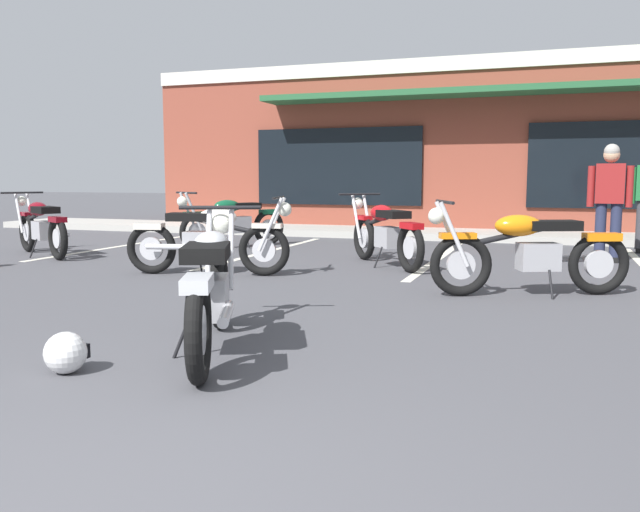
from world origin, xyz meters
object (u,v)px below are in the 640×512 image
person_in_shorts_foreground (610,196)px  motorcycle_silver_naked (233,221)px  motorcycle_green_cafe_racer (209,238)px  motorcycle_blue_standard (528,251)px  motorcycle_black_cruiser (385,232)px  helmet_on_pavement (66,353)px  motorcycle_foreground_classic (211,285)px  motorcycle_orange_scrambler (41,226)px

person_in_shorts_foreground → motorcycle_silver_naked: bearing=-179.8°
motorcycle_silver_naked → motorcycle_green_cafe_racer: 3.17m
motorcycle_blue_standard → motorcycle_black_cruiser: bearing=137.3°
motorcycle_black_cruiser → motorcycle_blue_standard: size_ratio=0.88×
motorcycle_blue_standard → person_in_shorts_foreground: person_in_shorts_foreground is taller
person_in_shorts_foreground → helmet_on_pavement: 7.87m
motorcycle_silver_naked → motorcycle_blue_standard: (4.94, -3.16, 0.00)m
motorcycle_foreground_classic → motorcycle_orange_scrambler: size_ratio=1.06×
motorcycle_orange_scrambler → person_in_shorts_foreground: (8.20, 2.03, 0.49)m
motorcycle_black_cruiser → motorcycle_blue_standard: (1.93, -1.78, 0.00)m
motorcycle_foreground_classic → motorcycle_green_cafe_racer: same height
motorcycle_black_cruiser → motorcycle_green_cafe_racer: 2.44m
motorcycle_foreground_classic → motorcycle_blue_standard: bearing=56.5°
motorcycle_foreground_classic → motorcycle_black_cruiser: size_ratio=1.14×
motorcycle_foreground_classic → motorcycle_silver_naked: bearing=115.5°
motorcycle_black_cruiser → helmet_on_pavement: size_ratio=6.74×
motorcycle_black_cruiser → person_in_shorts_foreground: size_ratio=1.05×
motorcycle_foreground_classic → motorcycle_silver_naked: same height
motorcycle_black_cruiser → motorcycle_silver_naked: bearing=155.5°
motorcycle_silver_naked → motorcycle_green_cafe_racer: size_ratio=0.90×
motorcycle_orange_scrambler → motorcycle_green_cafe_racer: bearing=-15.5°
motorcycle_silver_naked → helmet_on_pavement: motorcycle_silver_naked is taller
motorcycle_foreground_classic → motorcycle_black_cruiser: 4.80m
motorcycle_green_cafe_racer → motorcycle_orange_scrambler: size_ratio=1.11×
motorcycle_blue_standard → motorcycle_green_cafe_racer: (-3.78, 0.20, 0.00)m
motorcycle_foreground_classic → motorcycle_green_cafe_racer: size_ratio=0.95×
motorcycle_silver_naked → person_in_shorts_foreground: bearing=0.2°
helmet_on_pavement → motorcycle_silver_naked: bearing=108.7°
motorcycle_black_cruiser → helmet_on_pavement: motorcycle_black_cruiser is taller
motorcycle_black_cruiser → person_in_shorts_foreground: person_in_shorts_foreground is taller
motorcycle_foreground_classic → motorcycle_black_cruiser: same height
motorcycle_orange_scrambler → motorcycle_foreground_classic: bearing=-38.6°
motorcycle_silver_naked → motorcycle_blue_standard: 5.86m
motorcycle_green_cafe_racer → motorcycle_orange_scrambler: 3.57m
motorcycle_orange_scrambler → person_in_shorts_foreground: 8.46m
motorcycle_foreground_classic → motorcycle_green_cafe_racer: (-1.79, 3.22, 0.00)m
motorcycle_orange_scrambler → helmet_on_pavement: size_ratio=7.24×
motorcycle_blue_standard → helmet_on_pavement: motorcycle_blue_standard is taller
motorcycle_green_cafe_racer → motorcycle_blue_standard: bearing=-3.0°
motorcycle_foreground_classic → helmet_on_pavement: size_ratio=7.65×
motorcycle_silver_naked → motorcycle_green_cafe_racer: bearing=-68.6°
motorcycle_blue_standard → motorcycle_foreground_classic: bearing=-123.5°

